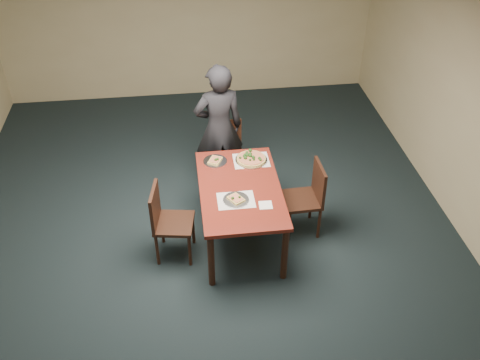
{
  "coord_description": "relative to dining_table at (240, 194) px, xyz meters",
  "views": [
    {
      "loc": [
        -0.2,
        -4.37,
        4.37
      ],
      "look_at": [
        0.39,
        0.27,
        0.85
      ],
      "focal_mm": 40.0,
      "sensor_mm": 36.0,
      "label": 1
    }
  ],
  "objects": [
    {
      "name": "room_shell",
      "position": [
        -0.39,
        -0.27,
        1.08
      ],
      "size": [
        8.0,
        8.0,
        8.0
      ],
      "color": "tan",
      "rests_on": "ground"
    },
    {
      "name": "dining_table",
      "position": [
        0.0,
        0.0,
        0.0
      ],
      "size": [
        0.9,
        1.5,
        0.75
      ],
      "color": "#571711",
      "rests_on": "ground"
    },
    {
      "name": "chair_far",
      "position": [
        -0.03,
        1.08,
        -0.14
      ],
      "size": [
        0.46,
        0.46,
        0.91
      ],
      "rotation": [
        0.0,
        0.0,
        0.1
      ],
      "color": "black",
      "rests_on": "ground"
    },
    {
      "name": "chair_right",
      "position": [
        0.81,
        0.06,
        -0.14
      ],
      "size": [
        0.43,
        0.43,
        0.91
      ],
      "rotation": [
        0.0,
        0.0,
        -1.53
      ],
      "color": "black",
      "rests_on": "ground"
    },
    {
      "name": "slice_plate_near",
      "position": [
        -0.07,
        -0.22,
        0.11
      ],
      "size": [
        0.28,
        0.28,
        0.06
      ],
      "color": "silver",
      "rests_on": "dining_table"
    },
    {
      "name": "ground",
      "position": [
        -0.39,
        -0.27,
        -0.66
      ],
      "size": [
        8.0,
        8.0,
        0.0
      ],
      "primitive_type": "plane",
      "color": "black",
      "rests_on": "ground"
    },
    {
      "name": "placemat_main",
      "position": [
        0.2,
        0.5,
        0.09
      ],
      "size": [
        0.42,
        0.32,
        0.0
      ],
      "primitive_type": "cube",
      "color": "white",
      "rests_on": "dining_table"
    },
    {
      "name": "napkin",
      "position": [
        0.23,
        -0.35,
        0.09
      ],
      "size": [
        0.15,
        0.15,
        0.01
      ],
      "primitive_type": "cube",
      "rotation": [
        0.0,
        0.0,
        -0.04
      ],
      "color": "white",
      "rests_on": "dining_table"
    },
    {
      "name": "diner",
      "position": [
        -0.13,
        1.11,
        0.2
      ],
      "size": [
        0.68,
        0.5,
        1.72
      ],
      "primitive_type": "imported",
      "rotation": [
        0.0,
        0.0,
        3.29
      ],
      "color": "black",
      "rests_on": "ground"
    },
    {
      "name": "pizza_pan",
      "position": [
        0.19,
        0.5,
        0.12
      ],
      "size": [
        0.38,
        0.38,
        0.07
      ],
      "color": "silver",
      "rests_on": "dining_table"
    },
    {
      "name": "slice_plate_far",
      "position": [
        -0.23,
        0.53,
        0.1
      ],
      "size": [
        0.28,
        0.28,
        0.06
      ],
      "color": "silver",
      "rests_on": "dining_table"
    },
    {
      "name": "placemat_near",
      "position": [
        -0.07,
        -0.22,
        0.09
      ],
      "size": [
        0.4,
        0.3,
        0.0
      ],
      "primitive_type": "cube",
      "color": "white",
      "rests_on": "dining_table"
    },
    {
      "name": "chair_left",
      "position": [
        -0.83,
        -0.16,
        -0.14
      ],
      "size": [
        0.48,
        0.48,
        0.91
      ],
      "rotation": [
        0.0,
        0.0,
        1.41
      ],
      "color": "black",
      "rests_on": "ground"
    }
  ]
}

